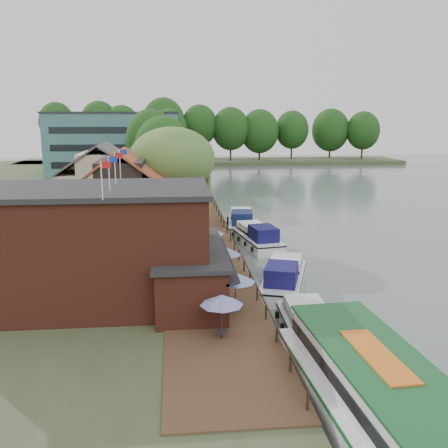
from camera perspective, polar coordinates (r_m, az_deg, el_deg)
name	(u,v)px	position (r m, az deg, el deg)	size (l,w,h in m)	color
ground	(329,302)	(35.13, 11.91, -8.73)	(260.00, 260.00, 0.00)	slate
land_bank	(24,210)	(70.09, -21.93, 1.55)	(50.00, 140.00, 1.00)	#384728
quay_deck	(203,252)	(42.80, -2.40, -3.17)	(6.00, 50.00, 0.10)	#47301E
quay_rail	(234,244)	(43.40, 1.12, -2.33)	(0.20, 49.00, 1.00)	black
pub	(116,245)	(31.40, -12.27, -2.35)	(20.00, 11.00, 7.30)	maroon
hotel_block	(114,143)	(102.01, -12.43, 8.98)	(25.40, 12.40, 12.30)	#38666B
cottage_a	(123,197)	(46.01, -11.49, 3.03)	(8.60, 7.60, 8.50)	black
cottage_b	(104,183)	(56.19, -13.56, 4.56)	(9.60, 8.60, 8.50)	beige
cottage_c	(145,174)	(64.71, -8.98, 5.72)	(7.60, 7.60, 8.50)	black
willow	(173,179)	(50.59, -5.89, 5.12)	(8.60, 8.60, 10.43)	#476B2D
umbrella_0	(222,316)	(26.15, -0.28, -10.53)	(2.27, 2.27, 2.38)	#1C1A91
umbrella_1	(235,292)	(29.53, 1.30, -7.81)	(2.37, 2.37, 2.38)	#1B4097
umbrella_2	(209,277)	(32.31, -1.67, -6.03)	(2.06, 2.06, 2.38)	#1A4990
umbrella_3	(225,263)	(35.11, 0.17, -4.52)	(2.19, 2.19, 2.38)	navy
umbrella_4	(203,252)	(38.09, -2.45, -3.19)	(2.30, 2.30, 2.38)	navy
umbrella_5	(212,241)	(41.15, -1.40, -2.01)	(2.03, 2.03, 2.38)	navy
cruiser_0	(311,325)	(28.51, 9.97, -11.30)	(2.99, 9.26, 2.22)	silver
cruiser_1	(284,274)	(36.79, 6.86, -5.65)	(3.13, 9.68, 2.34)	white
cruiser_2	(257,234)	(48.47, 3.79, -1.20)	(3.14, 9.73, 2.35)	white
cruiser_3	(241,219)	(55.49, 2.01, 0.57)	(3.23, 9.98, 2.42)	silver
tour_boat	(384,404)	(21.05, 17.80, -18.99)	(4.35, 15.49, 3.39)	silver
swan	(380,411)	(23.41, 17.45, -19.73)	(0.44, 0.44, 0.44)	white
bank_tree_0	(163,156)	(74.03, -6.98, 7.75)	(8.26, 8.26, 11.50)	#143811
bank_tree_1	(151,148)	(82.67, -8.31, 8.56)	(7.92, 7.92, 12.63)	#143811
bank_tree_2	(149,150)	(89.45, -8.62, 8.41)	(7.99, 7.99, 11.38)	#143811
bank_tree_3	(169,140)	(108.16, -6.25, 9.56)	(7.44, 7.44, 13.07)	#143811
bank_tree_4	(153,139)	(118.99, -8.16, 9.63)	(8.45, 8.45, 12.59)	#143811
bank_tree_5	(173,141)	(124.95, -5.85, 9.42)	(7.53, 7.53, 10.90)	#143811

